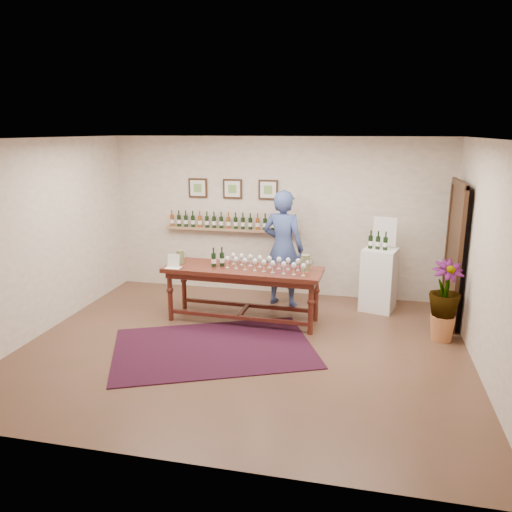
% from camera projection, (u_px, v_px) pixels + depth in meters
% --- Properties ---
extents(ground, '(6.00, 6.00, 0.00)m').
position_uv_depth(ground, '(243.00, 347.00, 6.86)').
color(ground, brown).
rests_on(ground, ground).
extents(room_shell, '(6.00, 6.00, 6.00)m').
position_uv_depth(room_shell, '(400.00, 246.00, 7.89)').
color(room_shell, '#EFE1CB').
rests_on(room_shell, ground).
extents(rug, '(3.16, 2.70, 0.01)m').
position_uv_depth(rug, '(214.00, 348.00, 6.83)').
color(rug, '#450C13').
rests_on(rug, ground).
extents(tasting_table, '(2.45, 0.86, 0.86)m').
position_uv_depth(tasting_table, '(243.00, 276.00, 7.65)').
color(tasting_table, '#411610').
rests_on(tasting_table, ground).
extents(table_glasses, '(1.42, 0.52, 0.19)m').
position_uv_depth(table_glasses, '(267.00, 263.00, 7.49)').
color(table_glasses, silver).
rests_on(table_glasses, tasting_table).
extents(table_bottles, '(0.27, 0.17, 0.27)m').
position_uv_depth(table_bottles, '(218.00, 258.00, 7.67)').
color(table_bottles, black).
rests_on(table_bottles, tasting_table).
extents(pitcher_left, '(0.14, 0.14, 0.21)m').
position_uv_depth(pitcher_left, '(180.00, 257.00, 7.85)').
color(pitcher_left, '#676E45').
rests_on(pitcher_left, tasting_table).
extents(pitcher_right, '(0.16, 0.16, 0.25)m').
position_uv_depth(pitcher_right, '(305.00, 263.00, 7.42)').
color(pitcher_right, '#676E45').
rests_on(pitcher_right, tasting_table).
extents(menu_card, '(0.23, 0.17, 0.21)m').
position_uv_depth(menu_card, '(174.00, 261.00, 7.61)').
color(menu_card, white).
rests_on(menu_card, tasting_table).
extents(display_pedestal, '(0.63, 0.63, 1.03)m').
position_uv_depth(display_pedestal, '(379.00, 279.00, 8.20)').
color(display_pedestal, white).
rests_on(display_pedestal, ground).
extents(pedestal_bottles, '(0.28, 0.14, 0.27)m').
position_uv_depth(pedestal_bottles, '(378.00, 241.00, 8.03)').
color(pedestal_bottles, black).
rests_on(pedestal_bottles, display_pedestal).
extents(info_sign, '(0.37, 0.12, 0.53)m').
position_uv_depth(info_sign, '(385.00, 232.00, 8.14)').
color(info_sign, white).
rests_on(info_sign, display_pedestal).
extents(potted_plant, '(0.65, 0.65, 1.00)m').
position_uv_depth(potted_plant, '(444.00, 301.00, 6.96)').
color(potted_plant, '#B16A3B').
rests_on(potted_plant, ground).
extents(person, '(0.81, 0.62, 1.96)m').
position_uv_depth(person, '(283.00, 248.00, 8.33)').
color(person, navy).
rests_on(person, ground).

